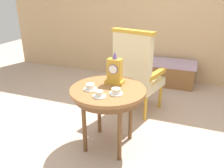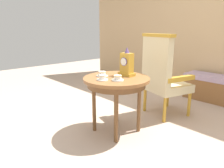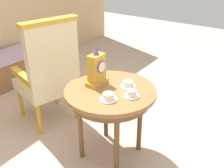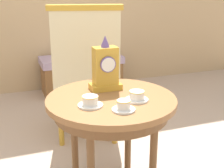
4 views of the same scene
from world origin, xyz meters
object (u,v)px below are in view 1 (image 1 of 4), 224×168
object	(u,v)px
side_table	(108,95)
teacup_center	(116,92)
teacup_left	(90,87)
teacup_right	(99,94)
armchair	(136,71)
mantel_clock	(115,71)
window_bench	(167,73)

from	to	relation	value
side_table	teacup_center	bearing A→B (deg)	-39.90
side_table	teacup_left	bearing A→B (deg)	-150.73
side_table	teacup_center	size ratio (longest dim) A/B	5.77
teacup_right	armchair	distance (m)	1.02
mantel_clock	teacup_right	bearing A→B (deg)	-93.52
window_bench	teacup_right	bearing A→B (deg)	-98.95
window_bench	teacup_center	bearing A→B (deg)	-96.07
side_table	teacup_center	xyz separation A→B (m)	(0.12, -0.10, 0.10)
armchair	teacup_left	bearing A→B (deg)	-104.39
teacup_left	window_bench	world-z (taller)	teacup_left
window_bench	armchair	bearing A→B (deg)	-102.52
teacup_center	window_bench	bearing A→B (deg)	83.93
teacup_left	armchair	bearing A→B (deg)	75.61
side_table	armchair	size ratio (longest dim) A/B	0.67
teacup_left	armchair	size ratio (longest dim) A/B	0.12
teacup_right	teacup_center	bearing A→B (deg)	41.33
armchair	window_bench	world-z (taller)	armchair
teacup_right	teacup_center	distance (m)	0.16
mantel_clock	window_bench	distance (m)	1.95
teacup_right	armchair	xyz separation A→B (m)	(0.08, 1.01, -0.10)
teacup_right	teacup_center	size ratio (longest dim) A/B	0.94
armchair	teacup_right	bearing A→B (deg)	-94.70
side_table	teacup_right	world-z (taller)	teacup_right
teacup_right	mantel_clock	size ratio (longest dim) A/B	0.37
teacup_left	teacup_right	bearing A→B (deg)	-39.13
window_bench	mantel_clock	bearing A→B (deg)	-99.98
teacup_right	mantel_clock	world-z (taller)	mantel_clock
teacup_right	mantel_clock	bearing A→B (deg)	86.48
teacup_right	window_bench	bearing A→B (deg)	81.05
teacup_left	teacup_center	world-z (taller)	teacup_left
side_table	mantel_clock	world-z (taller)	mantel_clock
teacup_right	armchair	world-z (taller)	armchair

